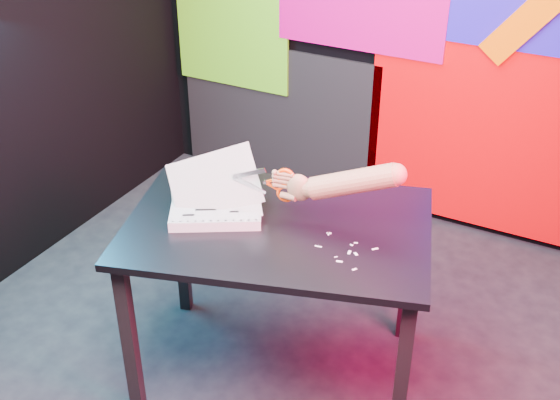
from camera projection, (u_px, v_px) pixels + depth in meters
The scene contains 7 objects.
room at pixel (268, 71), 2.39m from camera, with size 3.01×3.01×2.71m.
backdrop at pixel (413, 57), 3.68m from camera, with size 2.88×0.05×2.08m.
work_table at pixel (278, 244), 2.72m from camera, with size 1.33×1.07×0.75m.
printout_stack at pixel (216, 208), 2.72m from camera, with size 0.44×0.39×0.27m.
scissors at pixel (281, 185), 2.64m from camera, with size 0.25×0.05×0.14m.
hand_forearm at pixel (344, 183), 2.55m from camera, with size 0.48×0.14×0.21m.
paper_clippings at pixel (346, 250), 2.52m from camera, with size 0.21×0.18×0.00m.
Camera 1 is at (1.10, -2.00, 2.20)m, focal length 45.00 mm.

